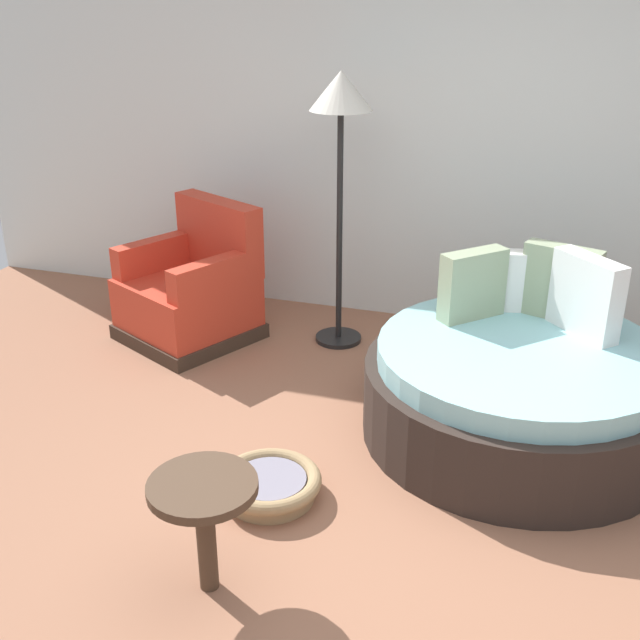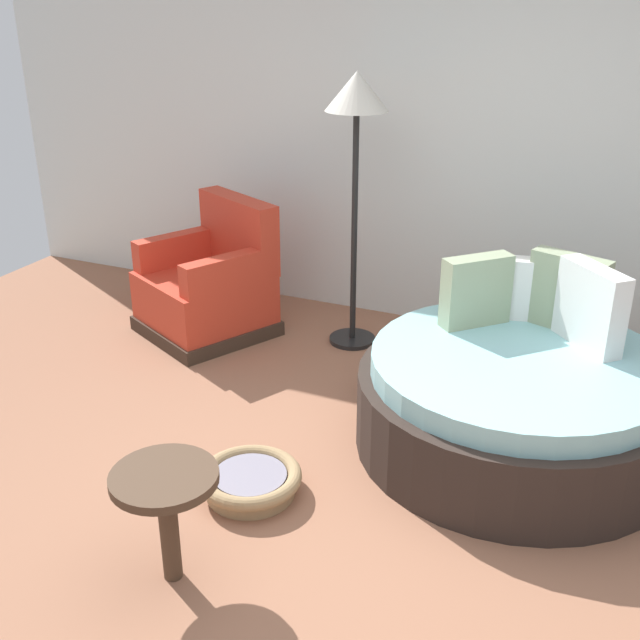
# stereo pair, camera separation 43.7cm
# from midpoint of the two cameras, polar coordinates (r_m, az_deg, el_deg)

# --- Properties ---
(ground_plane) EXTENTS (8.00, 8.00, 0.02)m
(ground_plane) POSITION_cam_midpoint_polar(r_m,az_deg,el_deg) (3.64, 0.90, -15.82)
(ground_plane) COLOR #936047
(back_wall) EXTENTS (8.00, 0.12, 2.99)m
(back_wall) POSITION_cam_midpoint_polar(r_m,az_deg,el_deg) (5.39, 9.27, 14.76)
(back_wall) COLOR silver
(back_wall) RESTS_ON ground_plane
(round_daybed) EXTENTS (1.67, 1.67, 0.98)m
(round_daybed) POSITION_cam_midpoint_polar(r_m,az_deg,el_deg) (4.29, 11.70, -4.95)
(round_daybed) COLOR #2D231E
(round_daybed) RESTS_ON ground_plane
(red_armchair) EXTENTS (1.07, 1.07, 0.94)m
(red_armchair) POSITION_cam_midpoint_polar(r_m,az_deg,el_deg) (5.46, -11.67, 1.99)
(red_armchair) COLOR #38281E
(red_armchair) RESTS_ON ground_plane
(pet_basket) EXTENTS (0.51, 0.51, 0.13)m
(pet_basket) POSITION_cam_midpoint_polar(r_m,az_deg,el_deg) (3.84, -7.08, -12.10)
(pet_basket) COLOR #9E7F56
(pet_basket) RESTS_ON ground_plane
(side_table) EXTENTS (0.44, 0.44, 0.52)m
(side_table) POSITION_cam_midpoint_polar(r_m,az_deg,el_deg) (3.19, -12.63, -13.16)
(side_table) COLOR #473323
(side_table) RESTS_ON ground_plane
(floor_lamp) EXTENTS (0.40, 0.40, 1.82)m
(floor_lamp) POSITION_cam_midpoint_polar(r_m,az_deg,el_deg) (4.95, -1.06, 14.70)
(floor_lamp) COLOR black
(floor_lamp) RESTS_ON ground_plane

